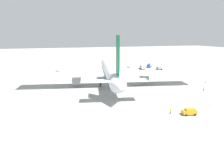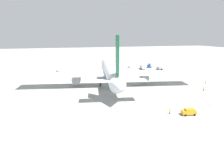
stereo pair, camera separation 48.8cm
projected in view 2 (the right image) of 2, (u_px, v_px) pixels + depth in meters
ground_plane at (111, 85)px, 96.37m from camera, size 600.00×600.00×0.00m
airliner at (111, 72)px, 93.79m from camera, size 66.22×80.77×23.64m
service_truck_0 at (150, 65)px, 147.84m from camera, size 5.62×5.77×3.04m
service_truck_1 at (160, 68)px, 137.70m from camera, size 4.66×4.77×2.27m
service_truck_2 at (143, 67)px, 139.65m from camera, size 7.33×3.91×3.06m
service_van at (189, 112)px, 59.52m from camera, size 2.64×4.55×1.97m
baggage_cart_0 at (129, 66)px, 147.61m from camera, size 3.16×2.96×1.42m
baggage_cart_1 at (58, 70)px, 130.81m from camera, size 2.96×2.94×1.33m
ground_worker_0 at (204, 89)px, 85.03m from camera, size 0.50×0.50×1.79m
ground_worker_1 at (205, 82)px, 98.21m from camera, size 0.42×0.42×1.69m
ground_worker_2 at (170, 111)px, 60.34m from camera, size 0.48×0.48×1.75m
traffic_cone_1 at (210, 105)px, 67.34m from camera, size 0.36×0.36×0.55m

